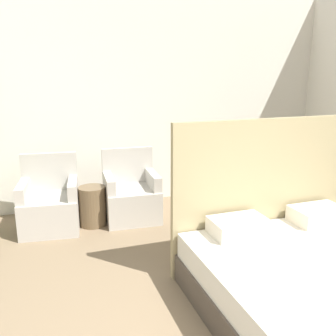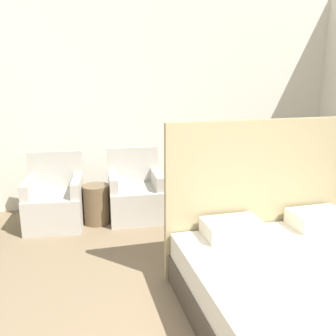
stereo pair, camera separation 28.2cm
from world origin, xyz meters
name	(u,v)px [view 2 (the right image)]	position (x,y,z in m)	size (l,w,h in m)	color
wall_back	(130,99)	(0.00, 4.20, 1.45)	(10.00, 0.06, 2.90)	silver
bed	(320,289)	(0.88, 1.12, 0.28)	(1.90, 1.98, 1.41)	#4C4238
armchair_near_window_left	(55,204)	(-1.05, 3.51, 0.27)	(0.72, 0.69, 0.87)	#B7B2A8
armchair_near_window_right	(136,197)	(-0.07, 3.51, 0.27)	(0.69, 0.65, 0.87)	#B7B2A8
side_table	(96,204)	(-0.56, 3.47, 0.24)	(0.32, 0.32, 0.48)	brown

